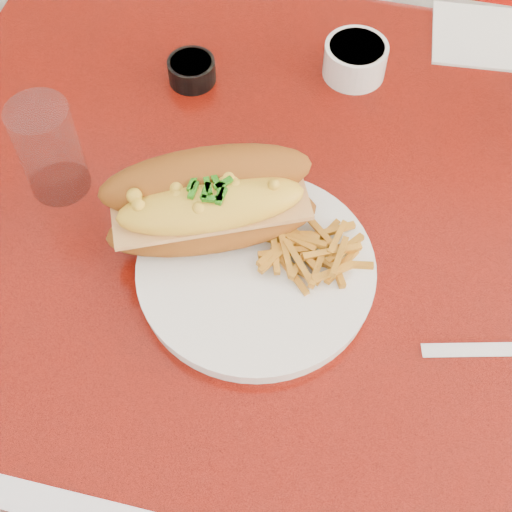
% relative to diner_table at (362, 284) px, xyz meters
% --- Properties ---
extents(ground, '(8.00, 8.00, 0.00)m').
position_rel_diner_table_xyz_m(ground, '(0.00, 0.00, -0.61)').
color(ground, beige).
rests_on(ground, ground).
extents(diner_table, '(1.23, 0.83, 0.77)m').
position_rel_diner_table_xyz_m(diner_table, '(0.00, 0.00, 0.00)').
color(diner_table, red).
rests_on(diner_table, ground).
extents(booth_bench_far, '(1.20, 0.51, 0.90)m').
position_rel_diner_table_xyz_m(booth_bench_far, '(0.00, 0.81, -0.32)').
color(booth_bench_far, '#A3120A').
rests_on(booth_bench_far, ground).
extents(dinner_plate, '(0.33, 0.33, 0.02)m').
position_rel_diner_table_xyz_m(dinner_plate, '(-0.12, -0.12, 0.17)').
color(dinner_plate, white).
rests_on(dinner_plate, diner_table).
extents(mac_hoagie, '(0.26, 0.20, 0.10)m').
position_rel_diner_table_xyz_m(mac_hoagie, '(-0.18, -0.07, 0.22)').
color(mac_hoagie, '#8E4D16').
rests_on(mac_hoagie, dinner_plate).
extents(fries_pile, '(0.09, 0.09, 0.03)m').
position_rel_diner_table_xyz_m(fries_pile, '(-0.07, -0.08, 0.19)').
color(fries_pile, orange).
rests_on(fries_pile, dinner_plate).
extents(fork, '(0.06, 0.12, 0.00)m').
position_rel_diner_table_xyz_m(fork, '(-0.10, -0.10, 0.18)').
color(fork, silver).
rests_on(fork, dinner_plate).
extents(gravy_ramekin, '(0.10, 0.10, 0.05)m').
position_rel_diner_table_xyz_m(gravy_ramekin, '(-0.07, 0.23, 0.19)').
color(gravy_ramekin, white).
rests_on(gravy_ramekin, diner_table).
extents(sauce_cup_left, '(0.07, 0.07, 0.03)m').
position_rel_diner_table_xyz_m(sauce_cup_left, '(-0.28, 0.17, 0.18)').
color(sauce_cup_left, black).
rests_on(sauce_cup_left, diner_table).
extents(water_tumbler, '(0.08, 0.08, 0.12)m').
position_rel_diner_table_xyz_m(water_tumbler, '(-0.38, -0.04, 0.22)').
color(water_tumbler, silver).
rests_on(water_tumbler, diner_table).
extents(paper_napkin, '(0.14, 0.14, 0.00)m').
position_rel_diner_table_xyz_m(paper_napkin, '(0.09, 0.34, 0.16)').
color(paper_napkin, white).
rests_on(paper_napkin, diner_table).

